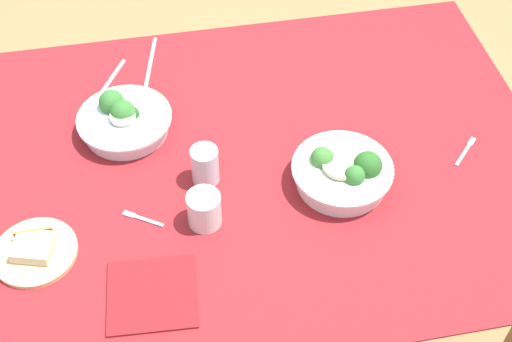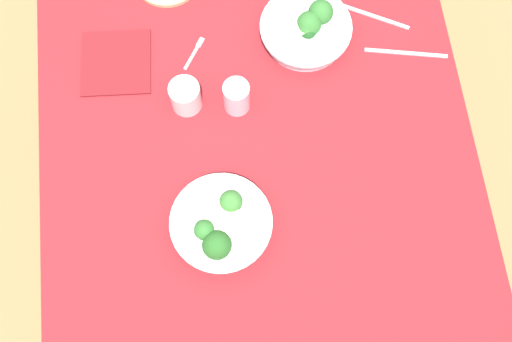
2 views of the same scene
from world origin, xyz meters
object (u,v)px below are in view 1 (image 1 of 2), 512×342
(broccoli_bowl_far, at_px, (344,173))
(table_knife_right, at_px, (110,81))
(bread_side_plate, at_px, (35,250))
(broccoli_bowl_near, at_px, (124,120))
(fork_by_far_bowl, at_px, (466,150))
(water_glass_center, at_px, (204,209))
(table_knife_left, at_px, (151,62))
(water_glass_side, at_px, (205,165))
(fork_by_near_bowl, at_px, (141,218))
(napkin_folded_upper, at_px, (152,294))

(broccoli_bowl_far, bearing_deg, table_knife_right, -41.43)
(bread_side_plate, relative_size, table_knife_right, 0.98)
(broccoli_bowl_near, xyz_separation_m, fork_by_far_bowl, (-0.82, 0.23, -0.03))
(water_glass_center, height_order, table_knife_left, water_glass_center)
(bread_side_plate, relative_size, water_glass_side, 1.89)
(water_glass_side, xyz_separation_m, fork_by_far_bowl, (-0.64, 0.03, -0.05))
(water_glass_center, xyz_separation_m, table_knife_left, (0.07, -0.58, -0.04))
(water_glass_side, relative_size, fork_by_near_bowl, 1.06)
(table_knife_left, distance_m, table_knife_right, 0.13)
(napkin_folded_upper, bearing_deg, water_glass_center, -128.34)
(broccoli_bowl_far, bearing_deg, bread_side_plate, 5.91)
(water_glass_center, bearing_deg, table_knife_left, -82.65)
(broccoli_bowl_far, bearing_deg, water_glass_side, -12.78)
(table_knife_left, relative_size, table_knife_right, 1.15)
(bread_side_plate, xyz_separation_m, napkin_folded_upper, (-0.24, 0.15, -0.01))
(fork_by_far_bowl, relative_size, napkin_folded_upper, 0.47)
(bread_side_plate, bearing_deg, fork_by_far_bowl, -173.56)
(table_knife_right, height_order, napkin_folded_upper, napkin_folded_upper)
(table_knife_left, bearing_deg, napkin_folded_upper, -172.62)
(table_knife_left, bearing_deg, broccoli_bowl_far, -129.85)
(broccoli_bowl_near, bearing_deg, broccoli_bowl_far, 150.99)
(fork_by_near_bowl, xyz_separation_m, table_knife_right, (0.05, -0.49, -0.00))
(table_knife_right, bearing_deg, water_glass_center, 48.73)
(bread_side_plate, height_order, water_glass_side, water_glass_side)
(broccoli_bowl_far, relative_size, broccoli_bowl_near, 1.00)
(fork_by_far_bowl, bearing_deg, table_knife_right, 108.01)
(broccoli_bowl_far, relative_size, napkin_folded_upper, 1.28)
(broccoli_bowl_near, xyz_separation_m, fork_by_near_bowl, (-0.02, 0.29, -0.03))
(bread_side_plate, distance_m, table_knife_left, 0.67)
(table_knife_left, bearing_deg, water_glass_center, -160.57)
(water_glass_center, relative_size, table_knife_right, 0.46)
(broccoli_bowl_near, distance_m, bread_side_plate, 0.41)
(table_knife_right, bearing_deg, bread_side_plate, 9.49)
(bread_side_plate, relative_size, water_glass_center, 2.15)
(water_glass_side, xyz_separation_m, fork_by_near_bowl, (0.16, 0.09, -0.05))
(broccoli_bowl_far, height_order, fork_by_near_bowl, broccoli_bowl_far)
(fork_by_far_bowl, distance_m, table_knife_left, 0.88)
(water_glass_center, bearing_deg, broccoli_bowl_far, -170.97)
(broccoli_bowl_far, xyz_separation_m, fork_by_near_bowl, (0.48, 0.02, -0.03))
(fork_by_near_bowl, relative_size, napkin_folded_upper, 0.49)
(bread_side_plate, distance_m, water_glass_side, 0.42)
(fork_by_far_bowl, xyz_separation_m, table_knife_left, (0.74, -0.48, -0.00))
(water_glass_center, xyz_separation_m, table_knife_right, (0.19, -0.52, -0.04))
(water_glass_side, height_order, fork_by_far_bowl, water_glass_side)
(bread_side_plate, height_order, napkin_folded_upper, bread_side_plate)
(table_knife_left, bearing_deg, fork_by_far_bowl, -110.93)
(water_glass_center, xyz_separation_m, fork_by_far_bowl, (-0.66, -0.10, -0.04))
(fork_by_near_bowl, bearing_deg, napkin_folded_upper, 124.03)
(bread_side_plate, bearing_deg, broccoli_bowl_near, -122.07)
(water_glass_center, xyz_separation_m, water_glass_side, (-0.02, -0.13, 0.01))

